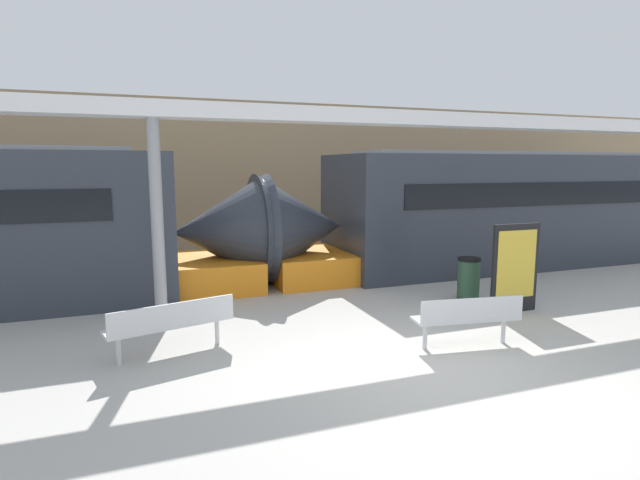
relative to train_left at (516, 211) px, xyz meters
name	(u,v)px	position (x,y,z in m)	size (l,w,h in m)	color
ground_plane	(425,372)	(-6.74, -5.95, -1.52)	(60.00, 60.00, 0.00)	#B2AFA8
station_wall	(247,175)	(-6.74, 5.52, 0.98)	(56.00, 0.20, 5.00)	#9E8460
train_left	(516,211)	(0.00, 0.00, 0.00)	(15.32, 2.93, 3.20)	#2D333D
bench_near	(468,316)	(-5.63, -5.37, -1.01)	(1.72, 0.68, 0.82)	silver
bench_far	(171,322)	(-9.96, -4.09, -1.01)	(1.92, 0.90, 0.82)	silver
trash_bin	(469,278)	(-3.81, -2.95, -1.07)	(0.49, 0.49, 0.89)	#2D5138
poster_board	(515,268)	(-3.61, -4.08, -0.65)	(1.05, 0.07, 1.73)	black
support_column_near	(157,225)	(-10.04, -2.57, 0.29)	(0.21, 0.21, 3.61)	gray
canopy_beam	(152,109)	(-10.04, -2.57, 2.23)	(28.00, 0.60, 0.28)	silver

